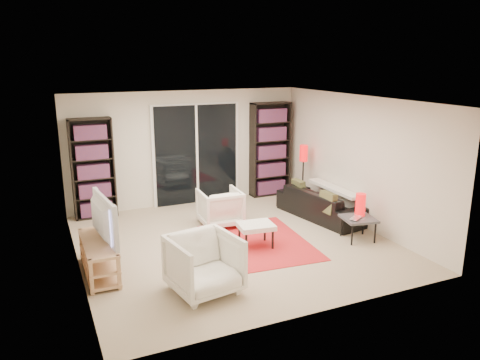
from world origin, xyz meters
The scene contains 20 objects.
floor centered at (0.00, 0.00, 0.00)m, with size 5.00×5.00×0.00m, color tan.
wall_back centered at (0.00, 2.50, 1.20)m, with size 5.00×0.02×2.40m, color beige.
wall_front centered at (0.00, -2.50, 1.20)m, with size 5.00×0.02×2.40m, color beige.
wall_left centered at (-2.50, 0.00, 1.20)m, with size 0.02×5.00×2.40m, color beige.
wall_right centered at (2.50, 0.00, 1.20)m, with size 0.02×5.00×2.40m, color beige.
ceiling centered at (0.00, 0.00, 2.40)m, with size 5.00×5.00×0.02m, color white.
sliding_door centered at (0.20, 2.46, 1.05)m, with size 1.92×0.08×2.16m.
bookshelf_left centered at (-1.95, 2.33, 0.98)m, with size 0.80×0.30×1.95m.
bookshelf_right centered at (1.90, 2.33, 1.05)m, with size 0.90×0.30×2.10m.
tv_stand centered at (-2.25, -0.29, 0.26)m, with size 0.42×1.30×0.50m.
tv centered at (-2.23, -0.29, 0.83)m, with size 1.13×0.15×0.65m, color black.
rug centered at (0.38, -0.16, 0.01)m, with size 1.59×2.15×0.01m, color red.
sofa centered at (2.08, 0.49, 0.28)m, with size 1.92×0.75×0.56m, color black.
armchair_back centered at (0.11, 0.89, 0.34)m, with size 0.74×0.76×0.69m, color white.
armchair_front centered at (-1.04, -1.43, 0.39)m, with size 0.84×0.87×0.79m, color white.
ottoman centered at (0.26, -0.31, 0.35)m, with size 0.62×0.53×0.40m.
side_table centered at (2.00, -0.75, 0.36)m, with size 0.62×0.62×0.40m.
laptop centered at (1.95, -0.82, 0.41)m, with size 0.33×0.21×0.03m, color silver.
table_lamp centered at (2.10, -0.66, 0.59)m, with size 0.17×0.17×0.39m, color red.
floor_lamp centered at (2.25, 1.47, 0.95)m, with size 0.19×0.19×1.27m.
Camera 1 is at (-2.93, -6.83, 3.04)m, focal length 35.00 mm.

